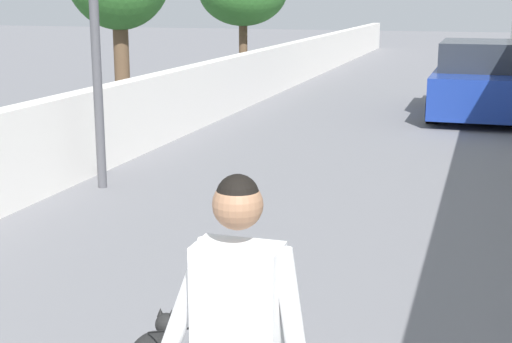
% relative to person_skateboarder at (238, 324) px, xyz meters
% --- Properties ---
extents(ground_plane, '(80.00, 80.00, 0.00)m').
position_rel_person_skateboarder_xyz_m(ground_plane, '(11.23, 1.23, -1.04)').
color(ground_plane, slate).
extents(wall_left, '(48.00, 0.30, 1.18)m').
position_rel_person_skateboarder_xyz_m(wall_left, '(9.23, 4.33, -0.45)').
color(wall_left, silver).
rests_on(wall_left, ground).
extents(person_skateboarder, '(0.22, 0.71, 1.64)m').
position_rel_person_skateboarder_xyz_m(person_skateboarder, '(0.00, 0.00, 0.00)').
color(person_skateboarder, black).
rests_on(person_skateboarder, skateboard).
extents(car_near, '(4.20, 1.80, 1.54)m').
position_rel_person_skateboarder_xyz_m(car_near, '(13.33, -0.73, -0.33)').
color(car_near, navy).
rests_on(car_near, ground).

